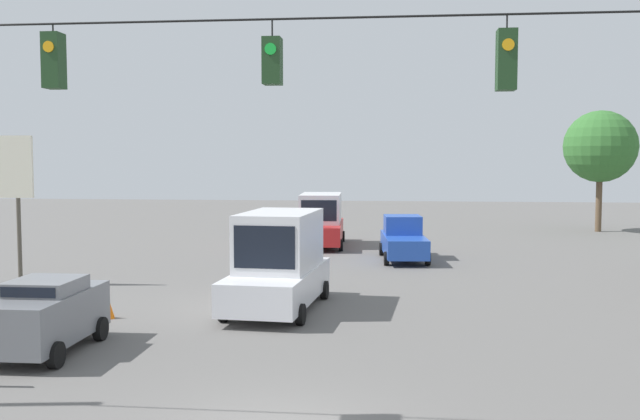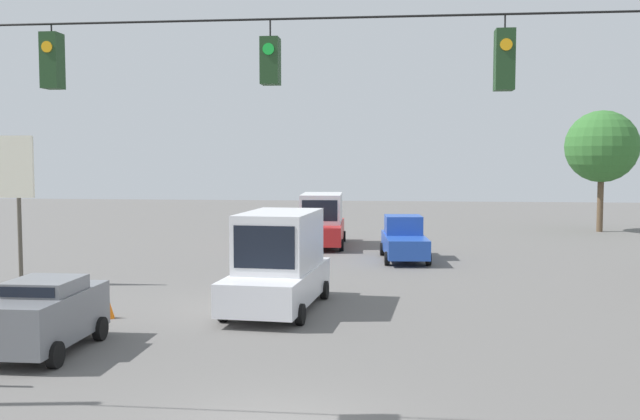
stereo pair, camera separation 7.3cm
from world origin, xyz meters
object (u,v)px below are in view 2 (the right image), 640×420
Objects in this scene: box_truck_white_withflow_mid at (279,262)px; tree_horizon_left at (602,147)px; pickup_truck_blue_oncoming_deep at (404,240)px; traffic_cone_third at (108,307)px; traffic_cone_second at (72,323)px; sedan_grey_parked_shoulder at (46,314)px; overhead_signal_span at (271,152)px; box_truck_red_withflow_deep at (322,220)px; traffic_cone_nearest at (32,345)px.

tree_horizon_left is (-17.36, -26.64, 4.15)m from box_truck_white_withflow_mid.
traffic_cone_third is (9.17, 13.80, -0.64)m from pickup_truck_blue_oncoming_deep.
traffic_cone_second is 38.47m from tree_horizon_left.
traffic_cone_second is at bearing -84.19° from sedan_grey_parked_shoulder.
overhead_signal_span is 40.26m from tree_horizon_left.
traffic_cone_second is at bearing -42.92° from overhead_signal_span.
overhead_signal_span is at bearing 83.54° from pickup_truck_blue_oncoming_deep.
box_truck_red_withflow_deep is 0.82× the size of tree_horizon_left.
tree_horizon_left is at bearing -112.96° from overhead_signal_span.
pickup_truck_blue_oncoming_deep is (-2.52, -22.23, -4.08)m from overhead_signal_span.
box_truck_red_withflow_deep reaches higher than pickup_truck_blue_oncoming_deep.
tree_horizon_left is at bearing -124.13° from traffic_cone_nearest.
traffic_cone_nearest is at bearing 92.47° from traffic_cone_second.
traffic_cone_third is (0.00, -3.89, -0.65)m from sedan_grey_parked_shoulder.
box_truck_red_withflow_deep is 9.83× the size of traffic_cone_nearest.
box_truck_red_withflow_deep is 16.91m from box_truck_white_withflow_mid.
traffic_cone_third is (4.59, 18.91, -1.11)m from box_truck_red_withflow_deep.
tree_horizon_left is at bearing -126.27° from traffic_cone_second.
traffic_cone_second is (9.35, 15.87, -0.64)m from pickup_truck_blue_oncoming_deep.
pickup_truck_blue_oncoming_deep is 0.66× the size of tree_horizon_left.
traffic_cone_nearest is 0.08× the size of tree_horizon_left.
overhead_signal_span is at bearing 94.32° from box_truck_red_withflow_deep.
overhead_signal_span reaches higher than traffic_cone_second.
pickup_truck_blue_oncoming_deep is 0.85× the size of box_truck_white_withflow_mid.
sedan_grey_parked_shoulder is at bearing 49.67° from box_truck_white_withflow_mid.
pickup_truck_blue_oncoming_deep is 20.41m from tree_horizon_left.
box_truck_white_withflow_mid is 0.78× the size of tree_horizon_left.
overhead_signal_span is at bearing 128.28° from traffic_cone_third.
traffic_cone_second is 1.00× the size of traffic_cone_third.
box_truck_red_withflow_deep is at bearing 28.70° from tree_horizon_left.
box_truck_white_withflow_mid is 8.31m from traffic_cone_nearest.
box_truck_red_withflow_deep is at bearing -102.80° from traffic_cone_second.
overhead_signal_span is 3.48× the size of box_truck_white_withflow_mid.
traffic_cone_third is (6.65, -8.43, -4.71)m from overhead_signal_span.
box_truck_white_withflow_mid is 32.06m from tree_horizon_left.
overhead_signal_span is at bearing 99.00° from box_truck_white_withflow_mid.
tree_horizon_left is at bearing -127.98° from traffic_cone_third.
box_truck_white_withflow_mid is (1.65, -10.43, -3.50)m from overhead_signal_span.
pickup_truck_blue_oncoming_deep is 7.98× the size of traffic_cone_second.
traffic_cone_nearest is 4.46m from traffic_cone_third.
pickup_truck_blue_oncoming_deep reaches higher than traffic_cone_nearest.
traffic_cone_second is (4.77, 20.98, -1.11)m from box_truck_red_withflow_deep.
box_truck_red_withflow_deep reaches higher than traffic_cone_second.
box_truck_red_withflow_deep is (2.07, -27.34, -3.61)m from overhead_signal_span.
tree_horizon_left is at bearing -131.63° from pickup_truck_blue_oncoming_deep.
overhead_signal_span is at bearing 145.65° from sedan_grey_parked_shoulder.
pickup_truck_blue_oncoming_deep is at bearing -96.46° from overhead_signal_span.
sedan_grey_parked_shoulder is at bearing 95.81° from traffic_cone_second.
sedan_grey_parked_shoulder reaches higher than traffic_cone_nearest.
box_truck_white_withflow_mid is 6.70m from traffic_cone_second.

